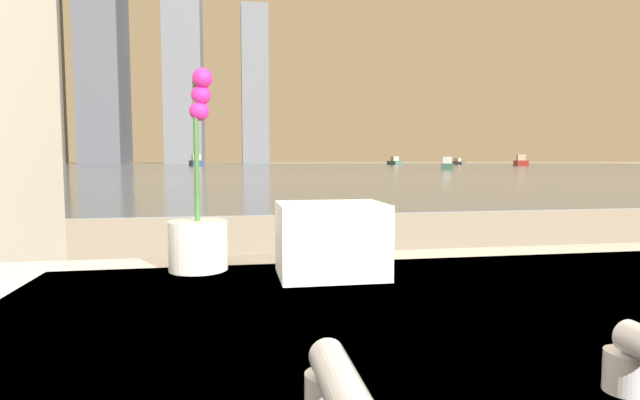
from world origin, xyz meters
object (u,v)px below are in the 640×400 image
Objects in this scene: potted_orchid at (198,227)px; towel_stack at (331,239)px; harbor_boat_0 at (457,162)px; faucet_near at (340,396)px.

potted_orchid reaches higher than towel_stack.
harbor_boat_0 is at bearing 64.55° from potted_orchid.
harbor_boat_0 is (38.03, 79.91, -0.26)m from potted_orchid.
harbor_boat_0 reaches higher than potted_orchid.
towel_stack is at bearing 79.66° from faucet_near.
towel_stack is (0.29, -0.11, -0.02)m from potted_orchid.
towel_stack is (0.12, 0.66, 0.03)m from faucet_near.
towel_stack is 88.47m from harbor_boat_0.
potted_orchid is at bearing 102.57° from faucet_near.
towel_stack is at bearing -115.25° from harbor_boat_0.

